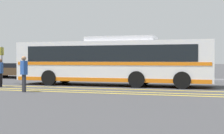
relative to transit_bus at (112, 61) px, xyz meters
name	(u,v)px	position (x,y,z in m)	size (l,w,h in m)	color
ground_plane	(103,85)	(-0.67, 0.11, -1.62)	(220.00, 220.00, 0.00)	#38383A
lane_strip_0	(101,88)	(-0.02, -2.20, -1.62)	(0.20, 32.57, 0.01)	gold
lane_strip_1	(93,91)	(-0.02, -3.68, -1.62)	(0.20, 32.57, 0.01)	gold
lane_strip_2	(87,93)	(-0.02, -4.58, -1.62)	(0.20, 32.57, 0.01)	gold
curb_strip	(133,79)	(-0.02, 6.35, -1.55)	(40.57, 0.36, 0.15)	#99999E
transit_bus	(112,61)	(0.00, 0.00, 0.00)	(12.90, 2.70, 3.14)	white
parked_car_0	(13,70)	(-10.90, 5.20, -0.91)	(4.77, 1.88, 1.37)	#4C3823
parked_car_1	(80,71)	(-4.41, 5.33, -0.95)	(4.94, 2.15, 1.30)	silver
parked_car_2	(150,72)	(1.62, 5.15, -0.93)	(4.13, 2.05, 1.35)	#335B33
pedestrian_0	(24,71)	(-3.23, -5.23, -0.55)	(0.47, 0.41, 1.87)	#2D2D33
pedestrian_1	(0,71)	(-6.22, -3.07, -0.63)	(0.32, 0.46, 1.74)	black
bus_stop_sign	(2,60)	(-7.84, -0.66, 0.01)	(0.07, 0.40, 2.59)	#59595E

